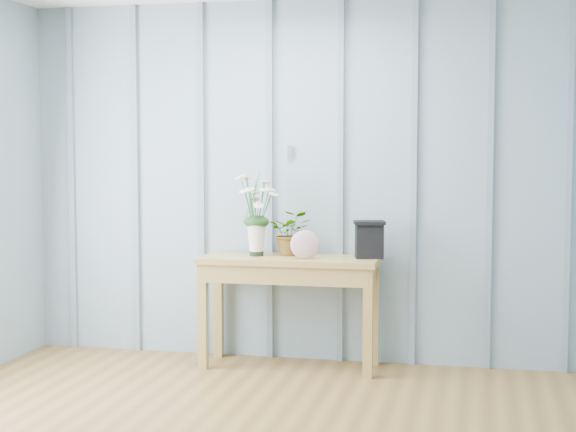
% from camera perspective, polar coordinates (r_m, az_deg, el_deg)
% --- Properties ---
extents(room_shell, '(4.00, 4.50, 2.50)m').
position_cam_1_polar(room_shell, '(4.84, -2.02, 10.42)').
color(room_shell, '#869EAE').
rests_on(room_shell, ground).
extents(sideboard, '(1.20, 0.45, 0.75)m').
position_cam_1_polar(sideboard, '(5.94, 0.10, -3.76)').
color(sideboard, olive).
rests_on(sideboard, ground).
extents(daisy_vase, '(0.42, 0.32, 0.60)m').
position_cam_1_polar(daisy_vase, '(5.96, -2.05, 0.99)').
color(daisy_vase, black).
rests_on(daisy_vase, sideboard).
extents(spider_plant, '(0.29, 0.26, 0.31)m').
position_cam_1_polar(spider_plant, '(6.01, 0.21, -1.09)').
color(spider_plant, '#153C14').
rests_on(spider_plant, sideboard).
extents(felt_disc_vessel, '(0.20, 0.09, 0.19)m').
position_cam_1_polar(felt_disc_vessel, '(5.80, 1.10, -1.86)').
color(felt_disc_vessel, '#94506B').
rests_on(felt_disc_vessel, sideboard).
extents(carved_box, '(0.23, 0.20, 0.25)m').
position_cam_1_polar(carved_box, '(5.88, 5.28, -1.49)').
color(carved_box, black).
rests_on(carved_box, sideboard).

